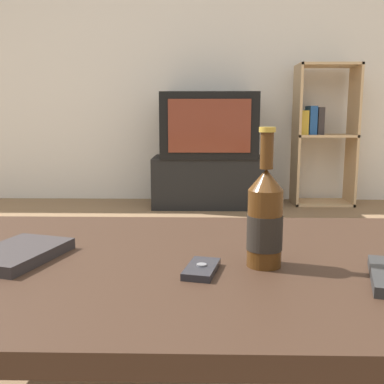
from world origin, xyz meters
name	(u,v)px	position (x,y,z in m)	size (l,w,h in m)	color
back_wall	(189,47)	(0.00, 3.02, 1.30)	(8.00, 0.05, 2.60)	silver
coffee_table	(148,281)	(0.00, 0.00, 0.38)	(1.39, 0.78, 0.43)	#332116
tv_stand	(209,181)	(0.17, 2.72, 0.20)	(0.89, 0.47, 0.40)	black
television	(209,125)	(0.17, 2.71, 0.66)	(0.75, 0.51, 0.51)	black
bookshelf	(321,132)	(1.09, 2.81, 0.60)	(0.48, 0.30, 1.14)	tan
beer_bottle	(265,219)	(0.24, -0.05, 0.53)	(0.07, 0.07, 0.28)	#47280F
cell_phone	(202,269)	(0.12, -0.09, 0.44)	(0.08, 0.12, 0.02)	#232328
remote_control	(382,275)	(0.45, -0.12, 0.44)	(0.09, 0.19, 0.02)	#282828
table_book	(18,254)	(-0.27, -0.01, 0.44)	(0.20, 0.25, 0.02)	#2D2828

